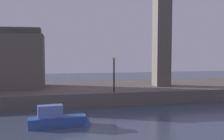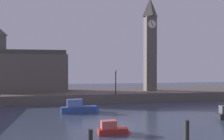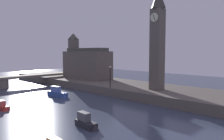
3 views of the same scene
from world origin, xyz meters
name	(u,v)px [view 1 (image 1 of 3)]	position (x,y,z in m)	size (l,w,h in m)	color
far_embankment	(82,92)	(0.00, 20.00, 0.75)	(70.00, 12.00, 1.50)	#5B544C
clock_tower	(162,18)	(10.25, 18.70, 10.34)	(2.11, 2.17, 17.09)	#5B544C
streetlamp	(114,70)	(3.02, 14.66, 3.93)	(0.36, 0.36, 3.89)	black
boat_tour_blue	(61,119)	(-2.91, 7.52, 0.59)	(5.09, 1.59, 1.87)	#2D4C93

